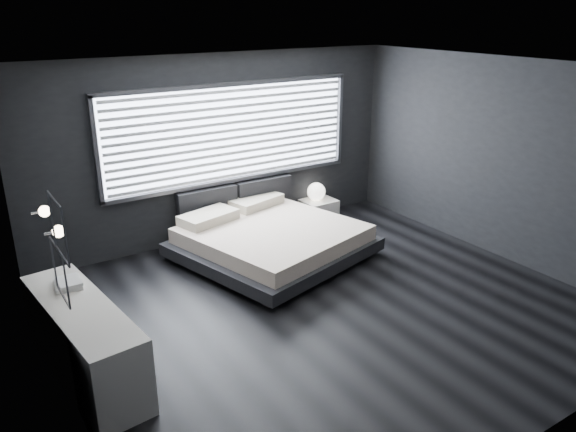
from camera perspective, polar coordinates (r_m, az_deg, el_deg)
room at (r=6.35m, az=4.18°, el=1.96°), size 6.04×6.00×2.80m
window at (r=8.61m, az=-5.64°, el=8.33°), size 4.14×0.09×1.52m
headboard at (r=8.84m, az=-5.26°, el=1.67°), size 1.96×0.16×0.52m
sconce_near at (r=5.22m, az=-22.31°, el=-1.46°), size 0.18×0.11×0.11m
sconce_far at (r=5.78m, az=-23.53°, el=0.44°), size 0.18×0.11×0.11m
wall_art_upper at (r=4.57m, az=-22.30°, el=-1.17°), size 0.01×0.48×0.48m
wall_art_lower at (r=4.97m, az=-22.17°, el=-5.30°), size 0.01×0.48×0.48m
bed at (r=8.08m, az=-1.76°, el=-2.29°), size 2.84×2.77×0.61m
nightstand at (r=9.61m, az=3.14°, el=0.72°), size 0.55×0.46×0.32m
orb_lamp at (r=9.51m, az=2.89°, el=2.50°), size 0.31×0.31×0.31m
dresser at (r=5.89m, az=-19.96°, el=-11.82°), size 0.75×1.99×0.78m
book_stack at (r=6.10m, az=-21.41°, el=-6.33°), size 0.29×0.36×0.07m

